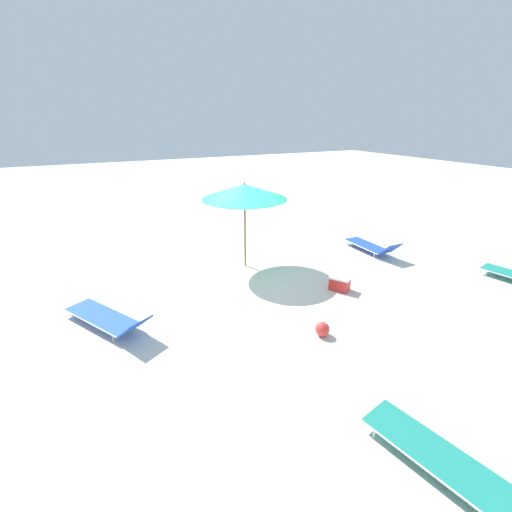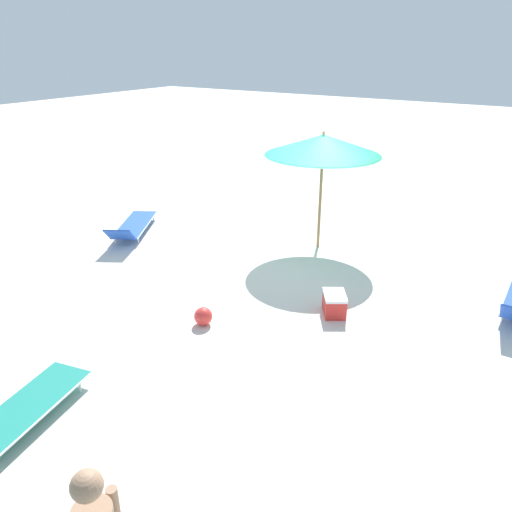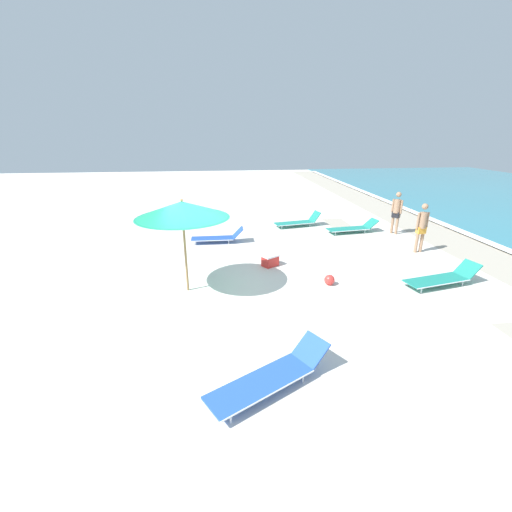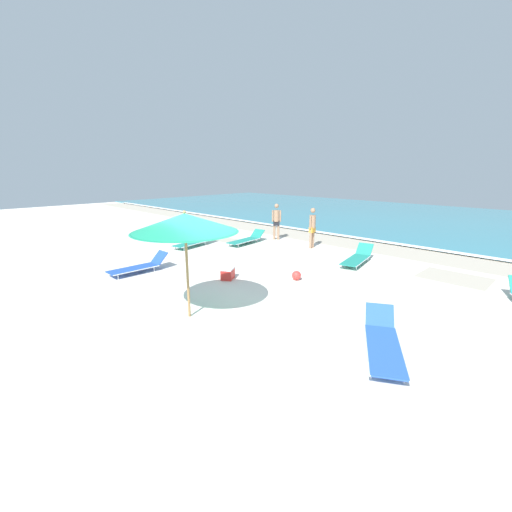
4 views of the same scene
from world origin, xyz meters
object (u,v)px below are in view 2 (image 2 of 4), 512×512
at_px(beach_ball, 203,316).
at_px(beach_umbrella, 323,145).
at_px(sun_lounger_beside_umbrella, 132,226).
at_px(sun_lounger_near_water_left, 6,421).
at_px(cooler_box, 334,304).

bearing_deg(beach_ball, beach_umbrella, -91.43).
relative_size(sun_lounger_beside_umbrella, beach_ball, 7.82).
bearing_deg(sun_lounger_beside_umbrella, beach_umbrella, 172.91).
relative_size(beach_umbrella, sun_lounger_near_water_left, 1.09).
relative_size(beach_umbrella, beach_ball, 8.50).
distance_m(sun_lounger_beside_umbrella, cooler_box, 5.55).
height_order(beach_umbrella, sun_lounger_near_water_left, beach_umbrella).
xyz_separation_m(sun_lounger_near_water_left, beach_ball, (-0.37, -3.15, -0.06)).
bearing_deg(sun_lounger_near_water_left, beach_ball, -108.56).
bearing_deg(beach_umbrella, sun_lounger_beside_umbrella, 22.78).
relative_size(sun_lounger_beside_umbrella, sun_lounger_near_water_left, 1.00).
distance_m(sun_lounger_near_water_left, beach_ball, 3.18).
height_order(sun_lounger_beside_umbrella, beach_ball, sun_lounger_beside_umbrella).
bearing_deg(beach_umbrella, beach_ball, 88.57).
distance_m(beach_umbrella, sun_lounger_beside_umbrella, 4.75).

